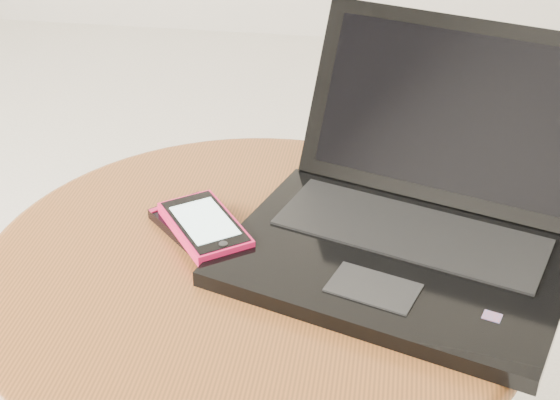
# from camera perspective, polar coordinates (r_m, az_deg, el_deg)

# --- Properties ---
(table) EXTENTS (0.57, 0.57, 0.45)m
(table) POSITION_cam_1_polar(r_m,az_deg,el_deg) (0.90, -1.78, -9.32)
(table) COLOR #562C1A
(table) RESTS_ON ground
(laptop) EXTENTS (0.41, 0.40, 0.20)m
(laptop) POSITION_cam_1_polar(r_m,az_deg,el_deg) (0.85, 9.15, -1.10)
(laptop) COLOR black
(laptop) RESTS_ON table
(phone_black) EXTENTS (0.14, 0.14, 0.01)m
(phone_black) POSITION_cam_1_polar(r_m,az_deg,el_deg) (0.88, -5.34, -2.04)
(phone_black) COLOR black
(phone_black) RESTS_ON table
(phone_pink) EXTENTS (0.12, 0.13, 0.01)m
(phone_pink) POSITION_cam_1_polar(r_m,az_deg,el_deg) (0.86, -5.25, -1.80)
(phone_pink) COLOR #E5164F
(phone_pink) RESTS_ON phone_black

